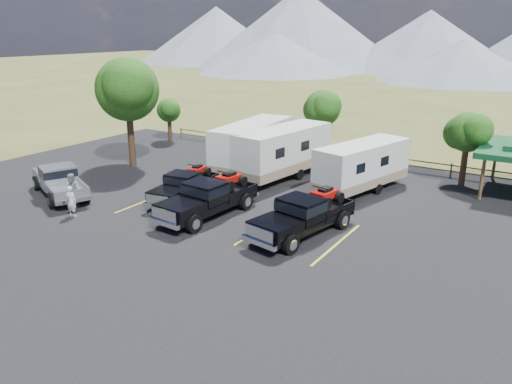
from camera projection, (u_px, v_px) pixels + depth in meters
The scene contains 18 objects.
ground at pixel (184, 246), 23.35m from camera, with size 320.00×320.00×0.00m, color #444C20.
asphalt_lot at pixel (222, 225), 25.75m from camera, with size 44.00×34.00×0.04m, color black.
stall_lines at pixel (233, 219), 26.54m from camera, with size 12.12×5.50×0.01m.
tree_big_nw at pixel (127, 89), 35.24m from camera, with size 5.54×5.18×7.84m.
tree_ne_a at pixel (468, 132), 31.33m from camera, with size 3.11×2.92×4.76m.
tree_north at pixel (322, 108), 38.44m from camera, with size 3.46×3.24×5.25m.
tree_nw_small at pixel (169, 110), 44.29m from camera, with size 2.59×2.43×3.85m.
rail_fence at pixel (367, 157), 36.97m from camera, with size 36.12×0.12×1.00m.
mountain_range at pixel (469, 37), 109.76m from camera, with size 209.00×71.00×20.00m.
rig_left at pixel (185, 185), 29.27m from camera, with size 2.58×5.80×1.87m.
rig_center at pixel (209, 197), 26.71m from camera, with size 2.69×6.65×2.17m.
rig_right at pixel (304, 214), 24.27m from camera, with size 3.19×6.68×2.14m.
trailer_left at pixel (253, 146), 34.91m from camera, with size 3.22×9.95×3.44m.
trailer_center at pixel (283, 152), 33.43m from camera, with size 3.55×9.77×3.38m.
trailer_right at pixel (362, 167), 30.61m from camera, with size 3.95×8.71×3.03m.
pickup_silver at pixel (59, 181), 29.84m from camera, with size 6.49×4.32×1.87m.
person_a at pixel (71, 201), 26.68m from camera, with size 0.62×0.41×1.71m, color silver.
person_b at pixel (73, 190), 28.15m from camera, with size 0.93×0.73×1.92m, color slate.
Camera 1 is at (14.33, -16.24, 9.68)m, focal length 35.00 mm.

